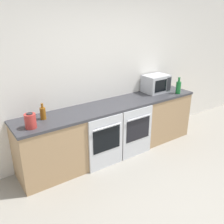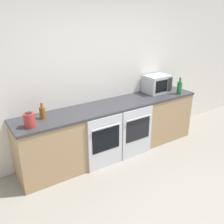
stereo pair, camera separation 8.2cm
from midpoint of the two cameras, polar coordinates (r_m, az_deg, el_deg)
ground_plane at (r=3.48m, az=17.34°, el=-20.47°), size 16.00×16.00×0.00m
wall_back at (r=4.21m, az=-1.74°, el=8.32°), size 10.00×0.06×2.60m
counter_back at (r=4.24m, az=0.77°, el=-3.86°), size 3.23×0.63×0.89m
oven_left at (r=3.84m, az=-0.85°, el=-7.02°), size 0.60×0.06×0.85m
oven_right at (r=4.16m, az=6.37°, el=-4.70°), size 0.60×0.06×0.85m
microwave at (r=4.73m, az=10.68°, el=6.37°), size 0.46×0.35×0.32m
bottle_green at (r=4.73m, az=15.64°, el=5.41°), size 0.09×0.09×0.30m
bottle_amber at (r=3.60m, az=-15.01°, el=-0.11°), size 0.08×0.08×0.23m
kettle at (r=3.38m, az=-17.68°, el=-1.79°), size 0.15×0.15×0.21m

